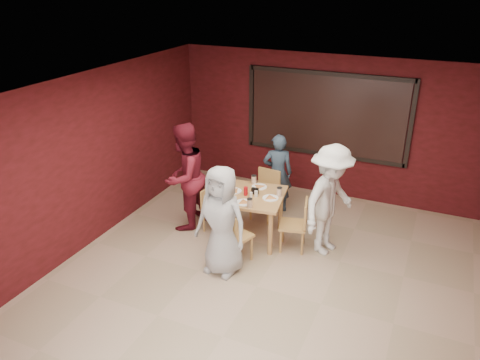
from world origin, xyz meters
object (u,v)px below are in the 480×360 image
at_px(chair_left, 212,207).
at_px(chair_right, 298,222).
at_px(diner_left, 184,177).
at_px(diner_right, 330,200).
at_px(diner_front, 222,221).
at_px(chair_back, 266,191).
at_px(diner_back, 278,173).
at_px(chair_front, 232,234).
at_px(dining_table, 252,200).

bearing_deg(chair_left, chair_right, -0.38).
xyz_separation_m(diner_left, diner_right, (2.50, 0.21, -0.04)).
bearing_deg(diner_front, diner_left, 146.78).
distance_m(chair_back, diner_back, 0.43).
distance_m(chair_left, diner_left, 0.71).
bearing_deg(diner_left, chair_left, 102.89).
relative_size(chair_back, diner_right, 0.50).
relative_size(chair_left, diner_left, 0.41).
xyz_separation_m(chair_left, diner_back, (0.77, 1.16, 0.32)).
xyz_separation_m(chair_front, diner_left, (-1.25, 0.73, 0.44)).
xyz_separation_m(chair_left, diner_front, (0.70, -1.05, 0.41)).
bearing_deg(diner_left, dining_table, 98.67).
height_order(diner_back, diner_right, diner_right).
xyz_separation_m(diner_front, diner_back, (0.07, 2.21, -0.10)).
distance_m(dining_table, diner_right, 1.29).
bearing_deg(diner_back, diner_left, 22.85).
relative_size(chair_back, chair_left, 1.17).
relative_size(chair_front, chair_right, 1.01).
height_order(dining_table, diner_left, diner_left).
bearing_deg(chair_front, chair_right, 44.70).
xyz_separation_m(chair_front, chair_left, (-0.76, 0.79, -0.07)).
distance_m(diner_left, diner_right, 2.51).
bearing_deg(diner_right, diner_back, 68.78).
bearing_deg(chair_front, diner_back, 89.66).
height_order(dining_table, chair_left, dining_table).
xyz_separation_m(chair_left, chair_right, (1.55, -0.01, 0.06)).
bearing_deg(chair_front, diner_left, 149.80).
relative_size(chair_left, diner_front, 0.45).
bearing_deg(dining_table, diner_right, 6.15).
xyz_separation_m(chair_right, diner_right, (0.46, 0.15, 0.41)).
xyz_separation_m(chair_back, chair_right, (0.87, -0.84, -0.02)).
height_order(dining_table, chair_right, dining_table).
xyz_separation_m(dining_table, diner_back, (0.03, 1.16, 0.04)).
bearing_deg(dining_table, diner_left, -176.55).
bearing_deg(chair_front, chair_left, 133.62).
distance_m(chair_front, diner_front, 0.43).
bearing_deg(diner_front, diner_right, 48.53).
bearing_deg(diner_front, chair_right, 56.86).
bearing_deg(chair_back, diner_left, -142.71).
xyz_separation_m(chair_left, diner_left, (-0.49, -0.07, 0.51)).
relative_size(dining_table, chair_right, 1.33).
bearing_deg(diner_back, diner_right, 119.02).
height_order(chair_left, chair_right, chair_right).
height_order(chair_back, diner_back, diner_back).
relative_size(chair_right, diner_front, 0.52).
height_order(chair_left, diner_front, diner_front).
height_order(chair_left, diner_back, diner_back).
bearing_deg(dining_table, chair_right, -1.28).
bearing_deg(chair_back, diner_back, 75.05).
bearing_deg(chair_back, diner_right, -27.14).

